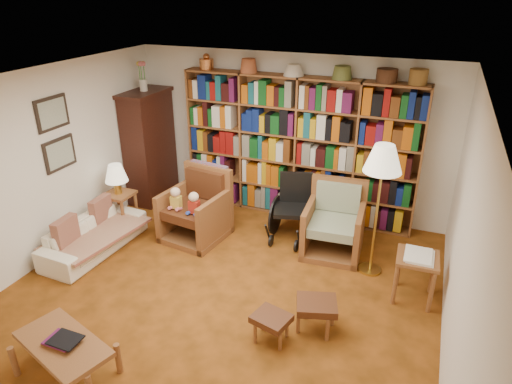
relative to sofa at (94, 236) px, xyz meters
The scene contains 23 objects.
floor 2.07m from the sofa, ahead, with size 5.00×5.00×0.00m, color #994E17.
ceiling 3.07m from the sofa, ahead, with size 5.00×5.00×0.00m, color white.
wall_back 3.23m from the sofa, 48.09° to the left, with size 5.00×5.00×0.00m, color white.
wall_front 3.55m from the sofa, 52.95° to the right, with size 5.00×5.00×0.00m, color white.
wall_left 1.14m from the sofa, 154.36° to the right, with size 5.00×5.00×0.00m, color white.
wall_right 4.67m from the sofa, ahead, with size 5.00×5.00×0.00m, color white.
bookshelf 3.23m from the sofa, 43.20° to the left, with size 3.60×0.30×2.42m.
curio_cabinet 1.94m from the sofa, 96.56° to the left, with size 0.50×0.95×2.40m.
framed_pictures 1.46m from the sofa, 168.90° to the left, with size 0.03×0.52×0.97m.
sofa is the anchor object (origin of this frame).
sofa_throw 0.09m from the sofa, ahead, with size 0.75×1.41×0.04m, color beige.
cushion_left 0.43m from the sofa, 110.38° to the left, with size 0.12×0.38×0.38m, color maroon.
cushion_right 0.43m from the sofa, 110.38° to the right, with size 0.12×0.39×0.39m, color maroon.
side_table_lamp 0.76m from the sofa, 97.73° to the left, with size 0.41×0.41×0.54m.
table_lamp 0.97m from the sofa, 97.73° to the left, with size 0.34×0.34×0.46m.
armchair_leather 1.49m from the sofa, 39.97° to the left, with size 0.92×0.96×1.03m.
armchair_sage 3.34m from the sofa, 22.79° to the left, with size 0.84×0.87×0.97m.
wheelchair 2.81m from the sofa, 30.00° to the left, with size 0.58×0.77×0.96m.
floor_lamp 3.97m from the sofa, 14.16° to the left, with size 0.46×0.46×1.72m.
side_table_papers 4.24m from the sofa, ahead, with size 0.49×0.49×0.60m.
footstool_a 2.98m from the sofa, 14.53° to the right, with size 0.43×0.39×0.31m.
footstool_b 3.30m from the sofa, ahead, with size 0.51×0.47×0.36m.
coffee_table 2.27m from the sofa, 56.91° to the right, with size 1.08×0.77×0.44m.
Camera 1 is at (2.07, -4.04, 3.42)m, focal length 32.00 mm.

